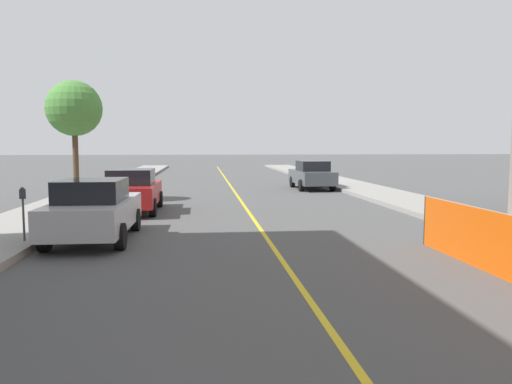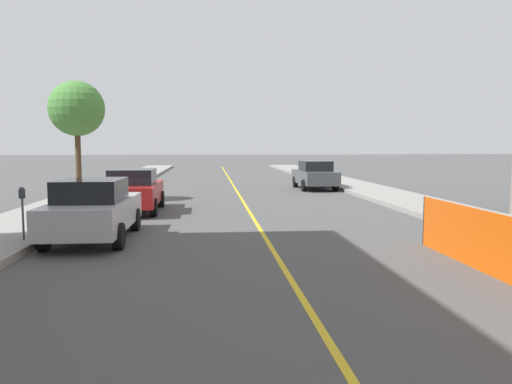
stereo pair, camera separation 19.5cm
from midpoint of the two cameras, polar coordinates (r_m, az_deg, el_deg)
The scene contains 8 objects.
lane_stripe at distance 21.01m, azimuth -1.79°, elevation -1.33°, with size 0.12×74.23×0.01m.
sidewalk_left at distance 21.63m, azimuth -20.56°, elevation -1.25°, with size 2.84×74.23×0.18m.
sidewalk_right at distance 22.62m, azimuth 16.14°, elevation -0.84°, with size 2.84×74.23×0.18m.
parked_car_curb_near at distance 13.49m, azimuth -18.42°, elevation -1.93°, with size 1.94×4.32×1.59m.
parked_car_curb_mid at distance 18.82m, azimuth -14.23°, elevation 0.17°, with size 1.94×4.32×1.59m.
parked_car_curb_far at distance 28.08m, azimuth 6.21°, elevation 1.95°, with size 1.95×4.35×1.59m.
parking_meter_far_curb at distance 13.06m, azimuth -25.48°, elevation -1.13°, with size 0.12×0.11×1.28m.
street_tree_left_near at distance 23.02m, azimuth -20.31°, elevation 8.89°, with size 2.37×2.37×5.03m.
Camera 1 is at (-1.66, 16.32, 2.44)m, focal length 35.00 mm.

